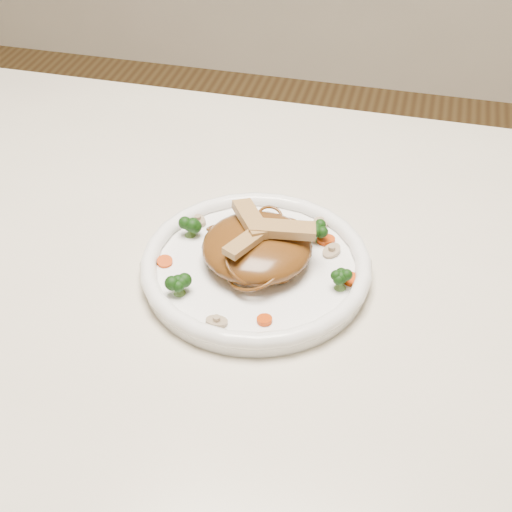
# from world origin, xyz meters

# --- Properties ---
(table) EXTENTS (1.20, 0.80, 0.75)m
(table) POSITION_xyz_m (0.00, 0.00, 0.65)
(table) COLOR beige
(table) RESTS_ON ground
(plate) EXTENTS (0.29, 0.29, 0.02)m
(plate) POSITION_xyz_m (0.03, -0.04, 0.76)
(plate) COLOR white
(plate) RESTS_ON table
(noodle_mound) EXTENTS (0.17, 0.17, 0.04)m
(noodle_mound) POSITION_xyz_m (0.03, -0.03, 0.79)
(noodle_mound) COLOR #5F3112
(noodle_mound) RESTS_ON plate
(chicken_a) EXTENTS (0.08, 0.04, 0.01)m
(chicken_a) POSITION_xyz_m (0.06, -0.02, 0.81)
(chicken_a) COLOR tan
(chicken_a) RESTS_ON noodle_mound
(chicken_b) EXTENTS (0.06, 0.07, 0.01)m
(chicken_b) POSITION_xyz_m (0.02, -0.01, 0.81)
(chicken_b) COLOR tan
(chicken_b) RESTS_ON noodle_mound
(chicken_c) EXTENTS (0.04, 0.06, 0.01)m
(chicken_c) POSITION_xyz_m (0.03, -0.05, 0.81)
(chicken_c) COLOR tan
(chicken_c) RESTS_ON noodle_mound
(broccoli_0) EXTENTS (0.03, 0.03, 0.03)m
(broccoli_0) POSITION_xyz_m (0.10, 0.03, 0.78)
(broccoli_0) COLOR #12330A
(broccoli_0) RESTS_ON plate
(broccoli_1) EXTENTS (0.03, 0.03, 0.03)m
(broccoli_1) POSITION_xyz_m (-0.06, -0.00, 0.78)
(broccoli_1) COLOR #12330A
(broccoli_1) RESTS_ON plate
(broccoli_2) EXTENTS (0.03, 0.03, 0.03)m
(broccoli_2) POSITION_xyz_m (-0.04, -0.11, 0.78)
(broccoli_2) COLOR #12330A
(broccoli_2) RESTS_ON plate
(broccoli_3) EXTENTS (0.03, 0.03, 0.03)m
(broccoli_3) POSITION_xyz_m (0.14, -0.05, 0.78)
(broccoli_3) COLOR #12330A
(broccoli_3) RESTS_ON plate
(carrot_0) EXTENTS (0.02, 0.02, 0.00)m
(carrot_0) POSITION_xyz_m (0.11, 0.03, 0.77)
(carrot_0) COLOR red
(carrot_0) RESTS_ON plate
(carrot_1) EXTENTS (0.02, 0.02, 0.00)m
(carrot_1) POSITION_xyz_m (-0.07, -0.06, 0.77)
(carrot_1) COLOR red
(carrot_1) RESTS_ON plate
(carrot_2) EXTENTS (0.03, 0.03, 0.00)m
(carrot_2) POSITION_xyz_m (0.15, -0.04, 0.77)
(carrot_2) COLOR red
(carrot_2) RESTS_ON plate
(carrot_3) EXTENTS (0.02, 0.02, 0.00)m
(carrot_3) POSITION_xyz_m (-0.01, 0.05, 0.77)
(carrot_3) COLOR red
(carrot_3) RESTS_ON plate
(carrot_4) EXTENTS (0.02, 0.02, 0.00)m
(carrot_4) POSITION_xyz_m (0.07, -0.13, 0.77)
(carrot_4) COLOR red
(carrot_4) RESTS_ON plate
(mushroom_0) EXTENTS (0.03, 0.03, 0.01)m
(mushroom_0) POSITION_xyz_m (0.02, -0.14, 0.77)
(mushroom_0) COLOR tan
(mushroom_0) RESTS_ON plate
(mushroom_1) EXTENTS (0.04, 0.04, 0.01)m
(mushroom_1) POSITION_xyz_m (0.12, 0.01, 0.77)
(mushroom_1) COLOR tan
(mushroom_1) RESTS_ON plate
(mushroom_2) EXTENTS (0.03, 0.03, 0.01)m
(mushroom_2) POSITION_xyz_m (-0.06, 0.03, 0.77)
(mushroom_2) COLOR tan
(mushroom_2) RESTS_ON plate
(mushroom_3) EXTENTS (0.03, 0.03, 0.01)m
(mushroom_3) POSITION_xyz_m (0.09, 0.06, 0.77)
(mushroom_3) COLOR tan
(mushroom_3) RESTS_ON plate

